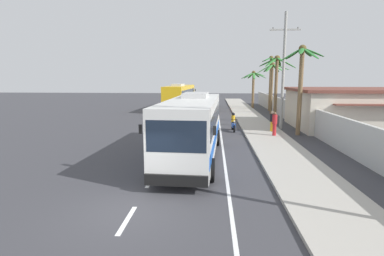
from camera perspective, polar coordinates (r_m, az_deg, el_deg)
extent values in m
plane|color=#3A3A3F|center=(10.93, -11.01, -14.89)|extent=(160.00, 160.00, 0.00)
cube|color=#A8A399|center=(20.51, 15.46, -3.33)|extent=(3.20, 90.00, 0.14)
cube|color=white|center=(10.32, -12.05, -16.44)|extent=(0.16, 2.00, 0.01)
cube|color=white|center=(13.79, -7.60, -9.57)|extent=(0.16, 2.00, 0.01)
cube|color=white|center=(17.42, -5.07, -5.49)|extent=(0.16, 2.00, 0.01)
cube|color=white|center=(21.13, -3.44, -2.82)|extent=(0.16, 2.00, 0.01)
cube|color=white|center=(24.89, -2.30, -0.95)|extent=(0.16, 2.00, 0.01)
cube|color=white|center=(28.68, -1.46, 0.42)|extent=(0.16, 2.00, 0.01)
cube|color=white|center=(32.48, -0.82, 1.48)|extent=(0.16, 2.00, 0.01)
cube|color=white|center=(36.29, -0.31, 2.31)|extent=(0.16, 2.00, 0.01)
cube|color=white|center=(40.12, 0.10, 2.99)|extent=(0.16, 2.00, 0.01)
cube|color=white|center=(43.95, 0.44, 3.54)|extent=(0.16, 2.00, 0.01)
cube|color=white|center=(47.78, 0.72, 4.01)|extent=(0.16, 2.00, 0.01)
cube|color=white|center=(51.62, 0.97, 4.41)|extent=(0.16, 2.00, 0.01)
cube|color=white|center=(55.46, 1.18, 4.75)|extent=(0.16, 2.00, 0.01)
cube|color=white|center=(59.30, 1.36, 5.05)|extent=(0.16, 2.00, 0.01)
cube|color=white|center=(25.02, 5.38, -0.93)|extent=(0.14, 70.00, 0.01)
cube|color=#B2B2AD|center=(25.14, 22.27, 0.86)|extent=(0.24, 60.00, 2.09)
cube|color=silver|center=(16.93, 0.19, 0.49)|extent=(3.05, 11.24, 2.91)
cube|color=#192333|center=(17.06, 0.26, 2.29)|extent=(3.03, 10.36, 0.93)
cube|color=#192333|center=(11.46, -2.99, -1.58)|extent=(2.31, 0.21, 1.22)
cube|color=blue|center=(17.04, 0.18, -1.69)|extent=(3.07, 11.02, 0.52)
cube|color=black|center=(11.82, -2.99, -9.76)|extent=(2.46, 0.28, 0.44)
cube|color=#B7B7B7|center=(18.14, 0.70, 6.16)|extent=(1.50, 2.51, 0.28)
cube|color=black|center=(11.48, 4.24, -0.47)|extent=(0.12, 0.09, 0.36)
cube|color=black|center=(11.95, -9.61, -0.19)|extent=(0.12, 0.09, 0.36)
cylinder|color=black|center=(13.33, 3.53, -7.84)|extent=(0.37, 1.05, 1.04)
cylinder|color=black|center=(13.68, -6.87, -7.44)|extent=(0.37, 1.05, 1.04)
cylinder|color=black|center=(20.35, 4.70, -1.83)|extent=(0.37, 1.05, 1.04)
cylinder|color=black|center=(20.58, -2.14, -1.68)|extent=(0.37, 1.05, 1.04)
cube|color=gold|center=(42.81, -2.27, 5.91)|extent=(3.26, 12.41, 2.99)
cube|color=#192333|center=(42.58, -2.32, 6.60)|extent=(3.22, 11.43, 0.96)
cube|color=#192333|center=(48.79, -1.03, 6.87)|extent=(2.27, 0.25, 1.26)
cube|color=red|center=(42.85, -2.26, 5.01)|extent=(3.28, 12.17, 0.54)
cube|color=black|center=(48.99, -1.00, 4.83)|extent=(2.42, 0.32, 0.44)
cube|color=#B7B7B7|center=(41.23, -2.65, 8.05)|extent=(1.53, 2.78, 0.28)
cube|color=black|center=(48.81, -2.72, 7.12)|extent=(0.12, 0.09, 0.36)
cube|color=black|center=(48.38, 0.60, 7.11)|extent=(0.12, 0.09, 0.36)
cylinder|color=black|center=(47.34, -2.80, 4.58)|extent=(0.39, 1.06, 1.04)
cylinder|color=black|center=(46.96, 0.11, 4.55)|extent=(0.39, 1.06, 1.04)
cylinder|color=black|center=(39.55, -4.90, 3.61)|extent=(0.39, 1.06, 1.04)
cylinder|color=black|center=(39.10, -1.44, 3.58)|extent=(0.39, 1.06, 1.04)
cylinder|color=black|center=(25.39, 7.89, -0.15)|extent=(0.13, 0.60, 0.60)
cylinder|color=black|center=(26.72, 7.55, 0.33)|extent=(0.15, 0.61, 0.60)
cube|color=#1947B2|center=(25.97, 7.74, 0.55)|extent=(0.29, 1.11, 0.36)
cube|color=black|center=(26.24, 7.68, 1.09)|extent=(0.27, 0.61, 0.12)
cylinder|color=gray|center=(25.46, 7.88, 0.56)|extent=(0.08, 0.32, 0.67)
cylinder|color=black|center=(25.49, 7.87, 1.57)|extent=(0.56, 0.07, 0.04)
sphere|color=#EAEACC|center=(25.39, 7.90, 1.22)|extent=(0.14, 0.14, 0.14)
cylinder|color=gold|center=(26.15, 7.70, 1.69)|extent=(0.32, 0.32, 0.57)
sphere|color=black|center=(26.09, 7.72, 2.60)|extent=(0.26, 0.26, 0.26)
cylinder|color=gold|center=(25.77, 14.70, 0.30)|extent=(0.28, 0.28, 0.79)
cylinder|color=black|center=(25.67, 14.76, 1.86)|extent=(0.36, 0.36, 0.63)
sphere|color=beige|center=(25.62, 14.80, 2.81)|extent=(0.25, 0.25, 0.25)
cylinder|color=red|center=(23.90, 15.12, -0.31)|extent=(0.28, 0.28, 0.88)
cylinder|color=red|center=(23.78, 15.20, 1.56)|extent=(0.36, 0.36, 0.70)
sphere|color=brown|center=(23.73, 15.25, 2.62)|extent=(0.22, 0.22, 0.22)
cylinder|color=#9E9E99|center=(27.71, 16.69, 10.00)|extent=(0.24, 0.24, 9.91)
cube|color=#9E9E99|center=(27.99, 17.04, 17.16)|extent=(2.56, 0.12, 0.12)
cylinder|color=#4C4742|center=(27.81, 14.90, 17.56)|extent=(0.08, 0.08, 0.16)
cylinder|color=#4C4742|center=(28.25, 19.16, 17.23)|extent=(0.08, 0.08, 0.16)
cylinder|color=brown|center=(46.03, 11.34, 6.84)|extent=(0.35, 0.35, 5.15)
ellipsoid|color=#3D893D|center=(46.25, 12.60, 9.57)|extent=(2.01, 0.62, 0.99)
ellipsoid|color=#3D893D|center=(46.90, 11.96, 9.67)|extent=(1.40, 1.90, 0.85)
ellipsoid|color=#3D893D|center=(46.86, 10.91, 9.60)|extent=(0.97, 1.98, 1.03)
ellipsoid|color=#3D893D|center=(46.30, 10.29, 9.61)|extent=(1.92, 1.17, 1.04)
ellipsoid|color=#3D893D|center=(45.33, 10.54, 9.64)|extent=(1.80, 1.48, 1.00)
ellipsoid|color=#3D893D|center=(45.06, 11.51, 9.53)|extent=(0.47, 1.94, 1.12)
ellipsoid|color=#3D893D|center=(45.36, 12.46, 9.79)|extent=(1.70, 1.76, 0.68)
sphere|color=brown|center=(46.00, 11.45, 10.10)|extent=(0.56, 0.56, 0.56)
cylinder|color=brown|center=(39.02, 14.64, 6.92)|extent=(0.28, 0.28, 6.00)
ellipsoid|color=#3D893D|center=(39.06, 16.30, 10.88)|extent=(2.06, 0.66, 0.83)
ellipsoid|color=#3D893D|center=(39.87, 15.39, 10.73)|extent=(1.44, 1.80, 1.04)
ellipsoid|color=#3D893D|center=(39.79, 14.02, 10.78)|extent=(1.12, 1.93, 1.04)
ellipsoid|color=#3D893D|center=(38.85, 13.45, 10.74)|extent=(1.89, 0.37, 1.18)
ellipsoid|color=#3D893D|center=(38.13, 14.26, 10.83)|extent=(1.35, 1.83, 1.07)
ellipsoid|color=#3D893D|center=(38.31, 15.77, 10.78)|extent=(1.33, 1.85, 1.04)
sphere|color=brown|center=(39.02, 14.83, 11.40)|extent=(0.56, 0.56, 0.56)
cylinder|color=brown|center=(31.17, 15.37, 6.59)|extent=(0.30, 0.30, 6.26)
ellipsoid|color=#337F33|center=(31.31, 17.26, 11.53)|extent=(1.89, 0.47, 1.10)
ellipsoid|color=#337F33|center=(32.13, 15.90, 11.75)|extent=(1.05, 1.97, 0.85)
ellipsoid|color=#337F33|center=(31.58, 13.98, 11.83)|extent=(1.81, 1.42, 0.90)
ellipsoid|color=#337F33|center=(30.41, 14.59, 11.82)|extent=(1.62, 1.60, 1.00)
ellipsoid|color=#337F33|center=(30.26, 16.29, 12.09)|extent=(0.69, 2.06, 0.65)
sphere|color=brown|center=(31.20, 15.62, 12.43)|extent=(0.56, 0.56, 0.56)
cylinder|color=brown|center=(25.11, 19.52, 6.17)|extent=(0.34, 0.34, 6.59)
ellipsoid|color=#28702D|center=(25.50, 21.74, 12.99)|extent=(1.80, 0.58, 0.77)
ellipsoid|color=#28702D|center=(25.97, 20.67, 13.08)|extent=(1.39, 1.64, 0.68)
ellipsoid|color=#28702D|center=(25.72, 18.47, 13.00)|extent=(1.23, 1.65, 0.89)
ellipsoid|color=#28702D|center=(24.95, 18.10, 12.94)|extent=(1.64, 0.36, 1.06)
ellipsoid|color=#28702D|center=(24.29, 19.75, 13.42)|extent=(0.96, 1.81, 0.68)
ellipsoid|color=#28702D|center=(24.59, 21.26, 12.88)|extent=(1.14, 1.63, 1.02)
sphere|color=brown|center=(25.18, 19.95, 13.79)|extent=(0.56, 0.56, 0.56)
cylinder|color=brown|center=(42.94, 14.40, 7.81)|extent=(0.34, 0.34, 7.02)
ellipsoid|color=#28702D|center=(43.24, 15.54, 12.23)|extent=(1.55, 0.57, 0.61)
ellipsoid|color=#28702D|center=(43.74, 14.56, 12.26)|extent=(0.58, 1.56, 0.58)
ellipsoid|color=#28702D|center=(43.42, 13.77, 12.28)|extent=(1.32, 1.33, 0.62)
ellipsoid|color=#28702D|center=(42.37, 14.04, 12.38)|extent=(1.30, 1.36, 0.57)
ellipsoid|color=#28702D|center=(42.37, 14.99, 12.17)|extent=(0.72, 1.48, 0.82)
sphere|color=brown|center=(43.01, 14.60, 12.55)|extent=(0.56, 0.56, 0.56)
cube|color=beige|center=(30.76, 28.62, 2.98)|extent=(10.84, 8.23, 3.30)
cube|color=brown|center=(30.65, 28.88, 6.27)|extent=(11.50, 8.72, 0.24)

